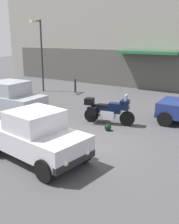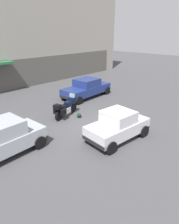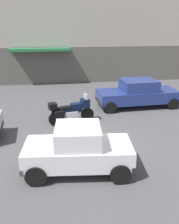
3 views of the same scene
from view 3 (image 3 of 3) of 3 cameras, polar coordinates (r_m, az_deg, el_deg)
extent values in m
plane|color=#424244|center=(10.14, -1.86, -7.59)|extent=(80.00, 80.00, 0.00)
cube|color=#514E48|center=(20.36, -5.91, 10.23)|extent=(29.25, 0.12, 2.80)
cube|color=#236638|center=(19.75, -10.90, 13.51)|extent=(4.40, 1.10, 0.20)
cylinder|color=black|center=(12.58, -0.48, -0.51)|extent=(0.65, 0.29, 0.64)
cylinder|color=black|center=(12.10, -7.60, -1.51)|extent=(0.65, 0.29, 0.64)
cylinder|color=#B7B7BC|center=(12.43, -0.57, 1.34)|extent=(0.33, 0.15, 0.68)
cube|color=#B7B7BC|center=(12.27, -4.16, -0.59)|extent=(0.68, 0.53, 0.36)
cube|color=black|center=(12.19, -4.19, 0.47)|extent=(1.14, 0.53, 0.28)
cube|color=black|center=(12.22, -2.88, 1.44)|extent=(0.59, 0.45, 0.24)
cube|color=black|center=(12.09, -5.10, 0.98)|extent=(0.62, 0.42, 0.12)
cube|color=black|center=(12.34, -1.01, 2.04)|extent=(0.45, 0.51, 0.40)
cube|color=#8C9EAD|center=(12.27, -0.84, 3.40)|extent=(0.17, 0.41, 0.28)
sphere|color=#EAEACC|center=(12.41, -0.23, 2.13)|extent=(0.14, 0.14, 0.14)
cylinder|color=black|center=(12.29, -1.36, 2.44)|extent=(0.19, 0.61, 0.04)
cylinder|color=#B7B7BC|center=(12.33, -7.09, -1.19)|extent=(0.56, 0.22, 0.09)
cube|color=black|center=(12.29, -7.47, 0.13)|extent=(0.44, 0.29, 0.36)
cube|color=black|center=(11.78, -6.73, -0.70)|extent=(0.44, 0.29, 0.36)
cube|color=black|center=(11.87, -8.20, 1.27)|extent=(0.44, 0.47, 0.28)
cylinder|color=black|center=(12.48, -5.05, -1.59)|extent=(0.05, 0.13, 0.29)
sphere|color=black|center=(11.68, -1.62, -3.07)|extent=(0.28, 0.28, 0.28)
cube|color=black|center=(11.25, -19.28, -3.57)|extent=(0.19, 1.64, 0.20)
cube|color=navy|center=(14.84, 10.57, 3.57)|extent=(4.56, 1.93, 0.64)
cube|color=navy|center=(14.71, 10.90, 5.90)|extent=(1.96, 1.69, 0.60)
cube|color=#8C9EAD|center=(15.06, 14.10, 5.98)|extent=(0.12, 1.50, 0.51)
cube|color=#8C9EAD|center=(14.40, 7.56, 5.80)|extent=(0.12, 1.50, 0.48)
cube|color=black|center=(15.83, 17.97, 3.11)|extent=(0.19, 1.76, 0.20)
cube|color=black|center=(14.26, 2.25, 2.32)|extent=(0.19, 1.76, 0.20)
cylinder|color=black|center=(16.39, 15.32, 3.54)|extent=(0.65, 0.24, 0.64)
cylinder|color=black|center=(14.97, 18.10, 1.78)|extent=(0.65, 0.24, 0.64)
cylinder|color=black|center=(15.16, 2.99, 2.95)|extent=(0.65, 0.24, 0.64)
cylinder|color=black|center=(13.61, 4.70, 0.99)|extent=(0.65, 0.24, 0.64)
sphere|color=silver|center=(16.23, 17.36, 4.00)|extent=(0.14, 0.14, 0.14)
sphere|color=silver|center=(15.42, 19.02, 3.04)|extent=(0.14, 0.14, 0.14)
cube|color=silver|center=(8.29, -2.55, -9.14)|extent=(3.55, 1.93, 0.64)
cube|color=silver|center=(8.02, -2.62, -5.24)|extent=(1.55, 1.58, 0.60)
cube|color=#8C9EAD|center=(8.04, 2.04, -5.16)|extent=(0.21, 1.32, 0.51)
cube|color=#8C9EAD|center=(8.04, -7.27, -5.29)|extent=(0.21, 1.32, 0.48)
cube|color=black|center=(8.55, 8.77, -10.10)|extent=(0.29, 1.56, 0.20)
cube|color=black|center=(8.57, -13.83, -10.43)|extent=(0.29, 1.56, 0.20)
cylinder|color=black|center=(9.18, 5.37, -8.49)|extent=(0.66, 0.29, 0.64)
cylinder|color=black|center=(7.91, 6.85, -13.48)|extent=(0.66, 0.29, 0.64)
cylinder|color=black|center=(9.19, -10.46, -8.73)|extent=(0.66, 0.29, 0.64)
cylinder|color=black|center=(7.92, -11.84, -13.75)|extent=(0.66, 0.29, 0.64)
sphere|color=silver|center=(8.88, 8.60, -8.05)|extent=(0.14, 0.14, 0.14)
sphere|color=silver|center=(8.14, 9.74, -10.82)|extent=(0.14, 0.14, 0.14)
camera|label=1|loc=(6.63, 62.89, 0.36)|focal=41.86mm
camera|label=2|loc=(7.27, -85.50, 7.40)|focal=32.22mm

